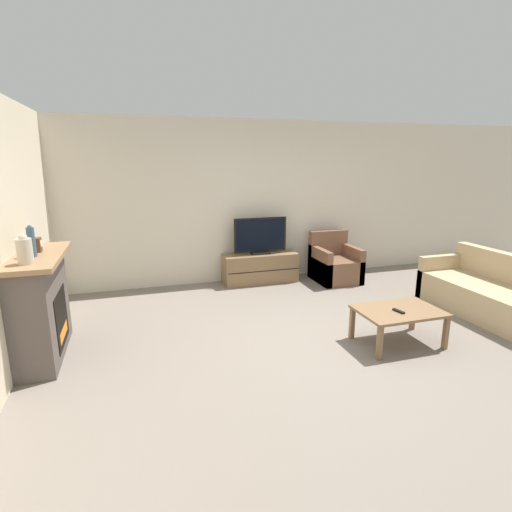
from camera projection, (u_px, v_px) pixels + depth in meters
The scene contains 11 objects.
ground_plane at pixel (322, 341), 4.63m from camera, with size 24.00×24.00×0.00m, color slate.
wall_back at pixel (254, 202), 6.81m from camera, with size 12.00×0.06×2.70m.
fireplace at pixel (41, 306), 4.17m from camera, with size 0.49×1.29×1.12m.
mantel_vase_left at pixel (25, 250), 3.66m from camera, with size 0.14×0.14×0.28m.
mantel_vase_centre_left at pixel (31, 242), 3.92m from camera, with size 0.07×0.07×0.32m.
mantel_clock at pixel (37, 245), 4.15m from camera, with size 0.08×0.11×0.15m.
tv_stand at pixel (260, 268), 6.82m from camera, with size 1.26×0.43×0.50m.
tv at pixel (260, 237), 6.69m from camera, with size 0.91×0.18×0.62m.
armchair at pixel (334, 265), 6.91m from camera, with size 0.70×0.76×0.83m.
coffee_table at pixel (399, 314), 4.50m from camera, with size 0.93×0.63×0.41m.
remote at pixel (399, 311), 4.42m from camera, with size 0.07×0.16×0.02m.
Camera 1 is at (-1.99, -3.84, 2.06)m, focal length 28.00 mm.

